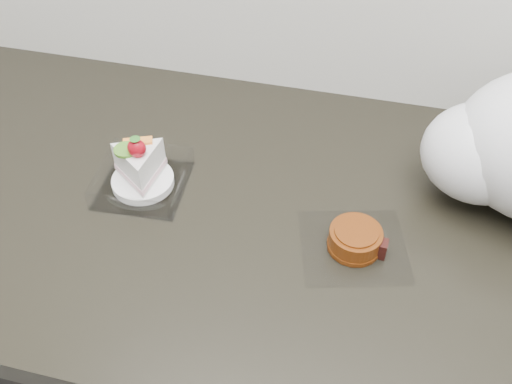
% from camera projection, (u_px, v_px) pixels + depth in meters
% --- Properties ---
extents(counter, '(2.04, 0.64, 0.90)m').
position_uv_depth(counter, '(315.00, 370.00, 1.14)').
color(counter, black).
rests_on(counter, ground).
extents(cake_tray, '(0.14, 0.14, 0.10)m').
position_uv_depth(cake_tray, '(141.00, 173.00, 0.86)').
color(cake_tray, white).
rests_on(cake_tray, counter).
extents(mooncake_wrap, '(0.17, 0.17, 0.03)m').
position_uv_depth(mooncake_wrap, '(356.00, 241.00, 0.78)').
color(mooncake_wrap, white).
rests_on(mooncake_wrap, counter).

